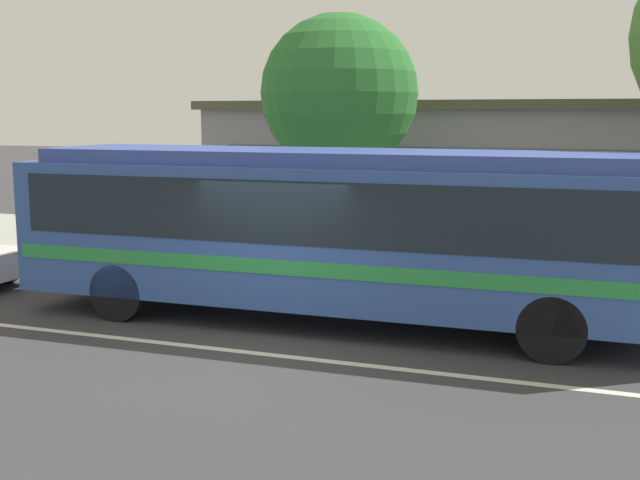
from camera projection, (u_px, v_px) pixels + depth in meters
name	position (u px, v px, depth m)	size (l,w,h in m)	color
ground_plane	(271.00, 339.00, 12.77)	(120.00, 120.00, 0.00)	#38373A
sidewalk_slab	(383.00, 262.00, 18.96)	(60.00, 8.00, 0.12)	#9EA095
lane_stripe_center	(250.00, 352.00, 12.02)	(56.00, 0.16, 0.01)	silver
transit_bus	(332.00, 223.00, 13.55)	(11.01, 2.67, 2.96)	#2F51A1
pedestrian_waiting_near_sign	(487.00, 250.00, 14.52)	(0.47, 0.47, 1.69)	#2B312F
street_tree_near_stop	(339.00, 94.00, 18.13)	(3.59, 3.59, 5.69)	brown
station_building	(586.00, 168.00, 23.48)	(21.01, 9.29, 3.90)	gray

